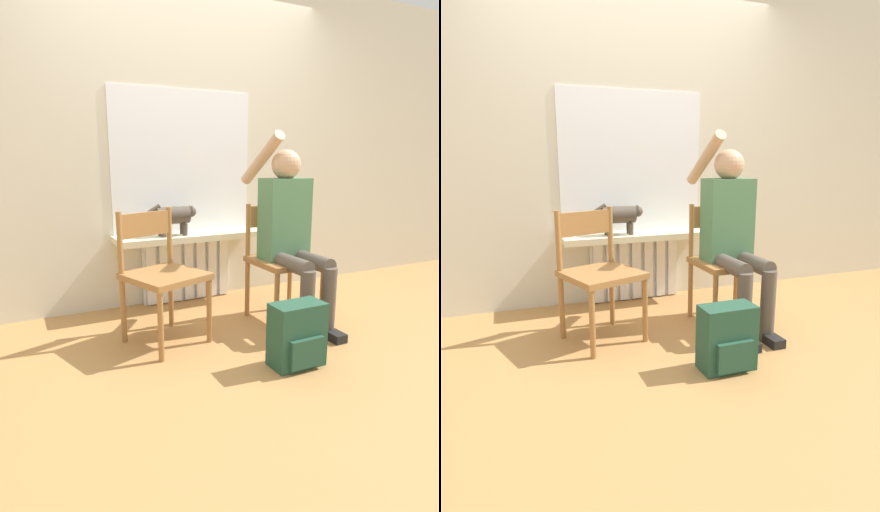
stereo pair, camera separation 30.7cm
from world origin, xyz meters
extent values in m
plane|color=#B27F47|center=(0.00, 0.00, 0.00)|extent=(12.00, 12.00, 0.00)
cube|color=beige|center=(0.00, 1.23, 1.35)|extent=(7.00, 0.06, 2.70)
cube|color=white|center=(0.00, 1.16, 0.28)|extent=(0.77, 0.05, 0.55)
cube|color=white|center=(-0.33, 1.12, 0.28)|extent=(0.08, 0.03, 0.53)
cube|color=white|center=(-0.22, 1.12, 0.28)|extent=(0.08, 0.03, 0.53)
cube|color=white|center=(-0.11, 1.12, 0.28)|extent=(0.08, 0.03, 0.53)
cube|color=white|center=(0.00, 1.12, 0.28)|extent=(0.08, 0.03, 0.53)
cube|color=white|center=(0.11, 1.12, 0.28)|extent=(0.08, 0.03, 0.53)
cube|color=white|center=(0.22, 1.12, 0.28)|extent=(0.08, 0.03, 0.53)
cube|color=white|center=(0.33, 1.12, 0.28)|extent=(0.08, 0.03, 0.53)
cube|color=beige|center=(0.00, 1.03, 0.58)|extent=(1.26, 0.33, 0.05)
cube|color=white|center=(0.00, 1.20, 1.17)|extent=(1.21, 0.01, 1.14)
cube|color=#9E6B38|center=(-0.46, 0.37, 0.45)|extent=(0.57, 0.57, 0.04)
cylinder|color=#9E6B38|center=(-0.59, 0.12, 0.22)|extent=(0.04, 0.04, 0.43)
cylinder|color=#9E6B38|center=(-0.21, 0.25, 0.22)|extent=(0.04, 0.04, 0.43)
cylinder|color=#9E6B38|center=(-0.72, 0.50, 0.22)|extent=(0.04, 0.04, 0.43)
cylinder|color=#9E6B38|center=(-0.34, 0.63, 0.22)|extent=(0.04, 0.04, 0.43)
cylinder|color=#9E6B38|center=(-0.72, 0.50, 0.67)|extent=(0.04, 0.04, 0.40)
cylinder|color=#9E6B38|center=(-0.34, 0.63, 0.67)|extent=(0.04, 0.04, 0.40)
cube|color=#9E6B38|center=(-0.53, 0.56, 0.77)|extent=(0.39, 0.15, 0.16)
cube|color=#9E6B38|center=(0.46, 0.37, 0.45)|extent=(0.45, 0.45, 0.04)
cylinder|color=#9E6B38|center=(0.27, 0.17, 0.22)|extent=(0.04, 0.04, 0.43)
cylinder|color=#9E6B38|center=(0.67, 0.17, 0.22)|extent=(0.04, 0.04, 0.43)
cylinder|color=#9E6B38|center=(0.26, 0.57, 0.22)|extent=(0.04, 0.04, 0.43)
cylinder|color=#9E6B38|center=(0.66, 0.57, 0.22)|extent=(0.04, 0.04, 0.43)
cylinder|color=#9E6B38|center=(0.26, 0.57, 0.67)|extent=(0.04, 0.04, 0.40)
cylinder|color=#9E6B38|center=(0.66, 0.57, 0.67)|extent=(0.04, 0.04, 0.40)
cube|color=#9E6B38|center=(0.46, 0.57, 0.77)|extent=(0.40, 0.03, 0.16)
cylinder|color=brown|center=(0.37, 0.19, 0.49)|extent=(0.11, 0.42, 0.11)
cylinder|color=brown|center=(0.55, 0.19, 0.49)|extent=(0.11, 0.42, 0.11)
cylinder|color=brown|center=(0.37, -0.02, 0.24)|extent=(0.10, 0.10, 0.48)
cylinder|color=brown|center=(0.55, -0.02, 0.24)|extent=(0.10, 0.10, 0.48)
cube|color=black|center=(0.37, -0.08, 0.03)|extent=(0.09, 0.20, 0.06)
cube|color=black|center=(0.55, -0.08, 0.03)|extent=(0.09, 0.20, 0.06)
cube|color=#4C7F56|center=(0.46, 0.40, 0.77)|extent=(0.34, 0.20, 0.59)
sphere|color=tan|center=(0.46, 0.40, 1.15)|extent=(0.21, 0.21, 0.21)
cylinder|color=tan|center=(0.35, 0.53, 1.19)|extent=(0.08, 0.50, 0.38)
cylinder|color=#4C7F56|center=(0.62, 0.36, 0.74)|extent=(0.08, 0.08, 0.47)
cylinder|color=#4C4238|center=(-0.18, 0.99, 0.76)|extent=(0.26, 0.13, 0.13)
sphere|color=#4C4238|center=(-0.02, 0.99, 0.78)|extent=(0.09, 0.09, 0.09)
cone|color=#4C4238|center=(-0.02, 0.97, 0.82)|extent=(0.03, 0.03, 0.03)
cone|color=#4C4238|center=(-0.02, 1.01, 0.82)|extent=(0.03, 0.03, 0.03)
cylinder|color=#4C4238|center=(-0.09, 0.95, 0.65)|extent=(0.04, 0.04, 0.09)
cylinder|color=#4C4238|center=(-0.09, 1.02, 0.65)|extent=(0.04, 0.04, 0.09)
cylinder|color=#4C4238|center=(-0.27, 0.95, 0.65)|extent=(0.04, 0.04, 0.09)
cylinder|color=#4C4238|center=(-0.27, 1.02, 0.65)|extent=(0.04, 0.04, 0.09)
cylinder|color=#4C4238|center=(-0.37, 0.99, 0.80)|extent=(0.18, 0.03, 0.12)
cube|color=#234C38|center=(0.11, -0.28, 0.19)|extent=(0.32, 0.17, 0.38)
cube|color=#234C38|center=(0.11, -0.38, 0.11)|extent=(0.22, 0.03, 0.17)
camera|label=1|loc=(-1.33, -2.17, 1.18)|focal=30.00mm
camera|label=2|loc=(-1.05, -2.29, 1.18)|focal=30.00mm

